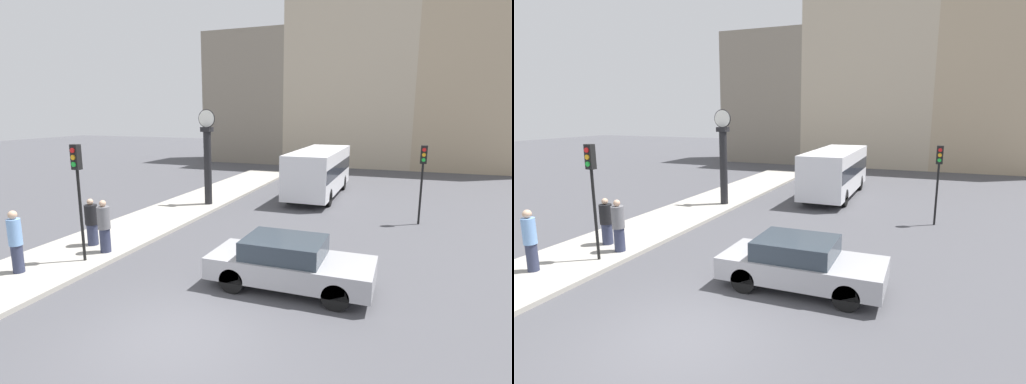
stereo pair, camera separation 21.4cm
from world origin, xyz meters
The scene contains 11 objects.
ground_plane centered at (0.00, 0.00, 0.00)m, with size 120.00×120.00×0.00m, color #47474C.
sidewalk_corner centered at (-5.77, 10.63, 0.07)m, with size 3.25×25.26×0.14m, color #A39E93.
building_row centered at (0.50, 30.61, 8.17)m, with size 28.55×5.00×19.11m.
sedan_car centered at (1.61, 3.26, 0.72)m, with size 4.42×1.86×1.40m.
bus_distant centered at (-0.23, 15.72, 1.52)m, with size 2.34×7.75×2.65m.
traffic_light_near centered at (-4.88, 2.61, 2.76)m, with size 0.26×0.24×3.65m.
traffic_light_far centered at (5.06, 11.36, 2.43)m, with size 0.26×0.24×3.38m.
street_clock centered at (-4.92, 11.11, 2.39)m, with size 0.89×0.49×4.74m.
pedestrian_grey_jacket centered at (-4.81, 3.48, 1.01)m, with size 0.41×0.41×1.77m.
pedestrian_blue_stripe centered at (-5.96, 1.18, 1.07)m, with size 0.37×0.37×1.85m.
pedestrian_black_jacket centered at (-5.74, 3.91, 0.95)m, with size 0.43×0.43×1.66m.
Camera 2 is at (4.61, -6.54, 4.71)m, focal length 28.00 mm.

